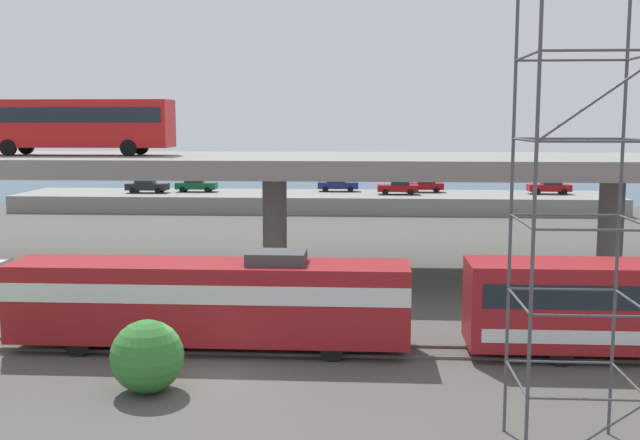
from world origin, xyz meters
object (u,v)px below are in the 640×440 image
(parked_car_5, at_px, (196,185))
(transit_bus_on_overpass, at_px, (75,122))
(train_locomotive, at_px, (190,298))
(parked_car_1, at_px, (424,185))
(parked_car_2, at_px, (147,186))
(parked_car_4, at_px, (549,187))
(parked_car_3, at_px, (398,187))
(scaffolding_tower, at_px, (581,208))
(parked_car_0, at_px, (338,184))

(parked_car_5, bearing_deg, transit_bus_on_overpass, -88.68)
(train_locomotive, bearing_deg, parked_car_1, -104.21)
(parked_car_2, bearing_deg, parked_car_4, 1.88)
(parked_car_2, relative_size, parked_car_5, 1.01)
(parked_car_3, bearing_deg, train_locomotive, 78.22)
(parked_car_2, relative_size, parked_car_3, 1.04)
(parked_car_1, height_order, parked_car_3, same)
(parked_car_3, xyz_separation_m, parked_car_4, (16.12, 1.46, 0.00))
(scaffolding_tower, relative_size, parked_car_1, 3.21)
(parked_car_2, height_order, parked_car_4, same)
(parked_car_0, xyz_separation_m, parked_car_4, (22.66, -1.65, 0.00))
(parked_car_4, bearing_deg, transit_bus_on_overpass, 44.03)
(parked_car_5, bearing_deg, parked_car_4, -0.16)
(transit_bus_on_overpass, relative_size, parked_car_4, 2.70)
(parked_car_0, height_order, parked_car_1, same)
(train_locomotive, distance_m, parked_car_4, 58.28)
(parked_car_0, relative_size, parked_car_2, 1.00)
(parked_car_0, bearing_deg, parked_car_3, -25.42)
(transit_bus_on_overpass, distance_m, parked_car_0, 41.10)
(parked_car_0, bearing_deg, train_locomotive, -94.24)
(train_locomotive, xyz_separation_m, scaffolding_tower, (13.18, -9.49, 4.93))
(scaffolding_tower, distance_m, parked_car_5, 66.40)
(parked_car_4, xyz_separation_m, parked_car_5, (-38.19, 0.10, -0.00))
(scaffolding_tower, distance_m, parked_car_3, 60.11)
(parked_car_0, distance_m, parked_car_3, 7.24)
(train_locomotive, height_order, parked_car_5, train_locomotive)
(parked_car_1, distance_m, parked_car_2, 30.20)
(train_locomotive, distance_m, parked_car_5, 53.22)
(scaffolding_tower, bearing_deg, parked_car_1, 89.75)
(scaffolding_tower, relative_size, parked_car_0, 3.03)
(transit_bus_on_overpass, distance_m, parked_car_4, 52.41)
(parked_car_1, relative_size, parked_car_2, 0.94)
(parked_car_1, bearing_deg, parked_car_0, -2.14)
(parked_car_5, bearing_deg, scaffolding_tower, -68.06)
(train_locomotive, relative_size, parked_car_5, 3.97)
(train_locomotive, distance_m, parked_car_2, 53.09)
(parked_car_1, bearing_deg, transit_bus_on_overpass, 57.10)
(parked_car_4, bearing_deg, train_locomotive, 62.82)
(parked_car_3, relative_size, parked_car_4, 0.97)
(transit_bus_on_overpass, xyz_separation_m, parked_car_0, (14.70, 37.75, -6.91))
(transit_bus_on_overpass, height_order, parked_car_5, transit_bus_on_overpass)
(parked_car_1, distance_m, parked_car_4, 13.23)
(scaffolding_tower, bearing_deg, train_locomotive, 144.23)
(parked_car_0, bearing_deg, parked_car_1, -2.14)
(transit_bus_on_overpass, height_order, parked_car_3, transit_bus_on_overpass)
(parked_car_2, xyz_separation_m, parked_car_3, (27.12, -0.04, -0.00))
(parked_car_2, height_order, parked_car_3, same)
(scaffolding_tower, bearing_deg, parked_car_4, 77.64)
(scaffolding_tower, relative_size, parked_car_5, 3.04)
(scaffolding_tower, bearing_deg, parked_car_2, 116.45)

